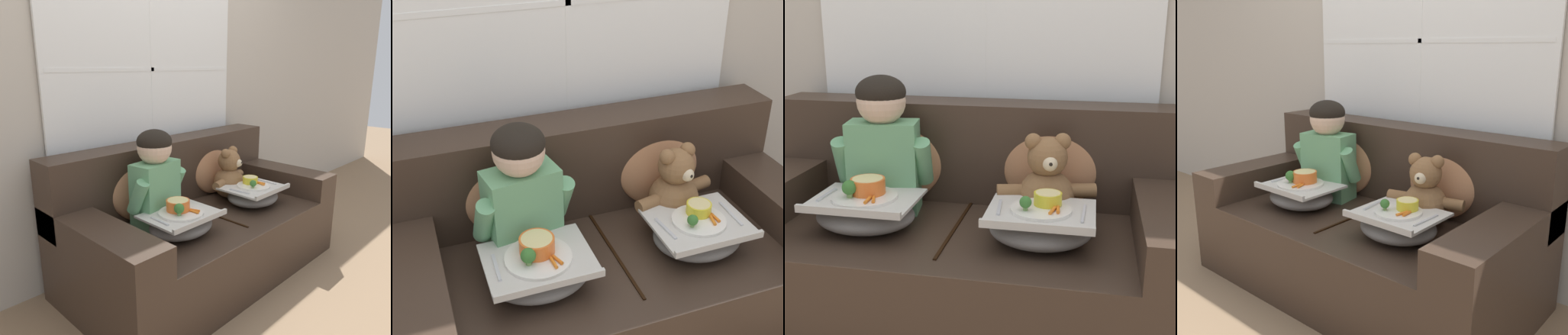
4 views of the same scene
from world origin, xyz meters
TOP-DOWN VIEW (x-y plane):
  - ground_plane at (0.00, 0.00)m, footprint 14.00×14.00m
  - wall_back_with_window at (0.00, 0.53)m, footprint 8.00×0.08m
  - couch at (0.00, 0.06)m, footprint 1.76×0.89m
  - throw_pillow_behind_child at (-0.33, 0.25)m, footprint 0.43×0.21m
  - throw_pillow_behind_teddy at (0.33, 0.25)m, footprint 0.40×0.19m
  - child_figure at (-0.33, 0.08)m, footprint 0.41×0.22m
  - teddy_bear at (0.33, 0.08)m, footprint 0.38×0.28m
  - lap_tray_child at (-0.33, -0.12)m, footprint 0.39×0.32m
  - lap_tray_teddy at (0.33, -0.12)m, footprint 0.38×0.33m

SIDE VIEW (x-z plane):
  - ground_plane at x=0.00m, z-range 0.00..0.00m
  - couch at x=0.00m, z-range -0.11..0.72m
  - lap_tray_teddy at x=0.33m, z-range 0.38..0.57m
  - lap_tray_child at x=-0.33m, z-range 0.38..0.58m
  - teddy_bear at x=0.33m, z-range 0.38..0.74m
  - throw_pillow_behind_child at x=-0.33m, z-range 0.39..0.83m
  - throw_pillow_behind_teddy at x=0.33m, z-range 0.40..0.82m
  - child_figure at x=-0.33m, z-range 0.44..0.99m
  - wall_back_with_window at x=0.00m, z-range 0.00..2.60m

